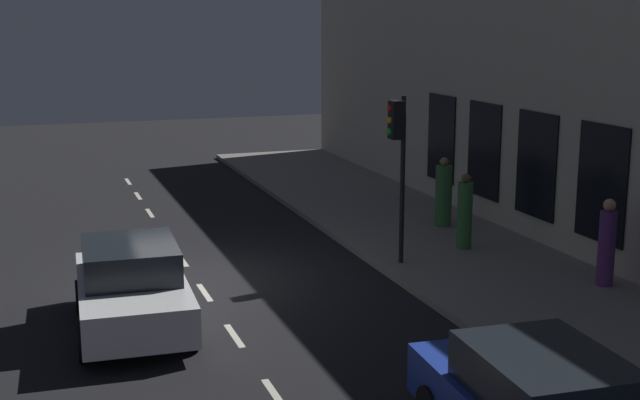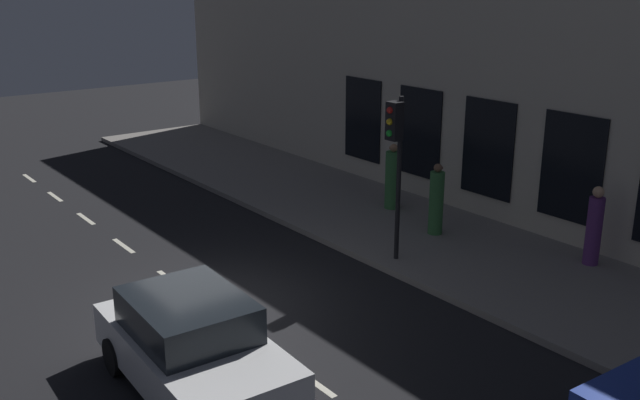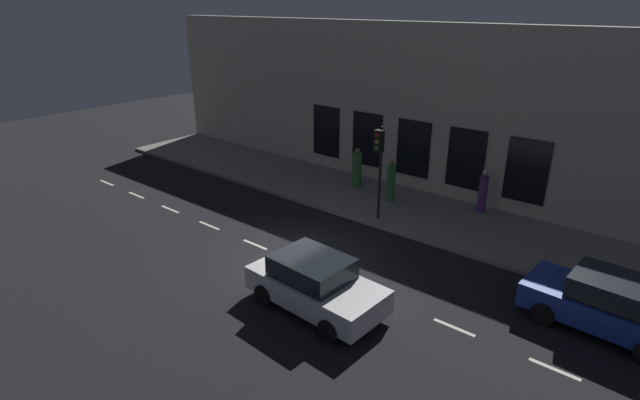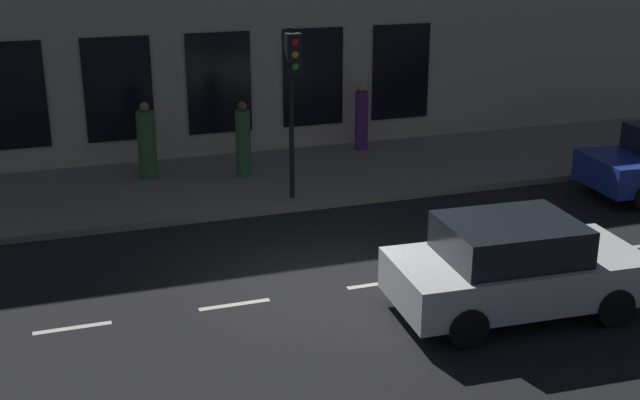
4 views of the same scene
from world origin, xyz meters
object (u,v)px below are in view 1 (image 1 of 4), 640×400
pedestrian_0 (607,245)px  pedestrian_2 (465,214)px  traffic_light (398,142)px  parked_car_1 (132,287)px  pedestrian_1 (443,195)px

pedestrian_0 → pedestrian_2: (-1.34, 3.54, -0.01)m
traffic_light → parked_car_1: traffic_light is taller
pedestrian_0 → pedestrian_1: 5.80m
traffic_light → pedestrian_1: 4.32m
pedestrian_0 → pedestrian_2: pedestrian_0 is taller
pedestrian_0 → pedestrian_1: (-0.76, 5.75, -0.02)m
pedestrian_2 → pedestrian_0: bearing=51.2°
traffic_light → parked_car_1: bearing=-162.7°
traffic_light → pedestrian_1: bearing=47.1°
pedestrian_2 → parked_car_1: bearing=-42.3°
pedestrian_0 → traffic_light: bearing=20.3°
pedestrian_2 → traffic_light: bearing=-42.4°
pedestrian_0 → pedestrian_1: pedestrian_1 is taller
traffic_light → pedestrian_0: bearing=-40.5°
parked_car_1 → pedestrian_0: 9.52m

